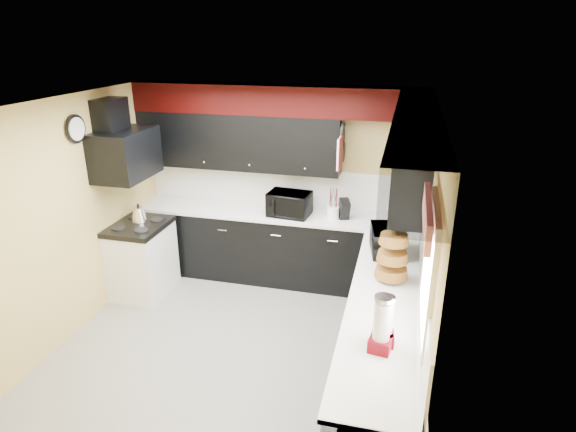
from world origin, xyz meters
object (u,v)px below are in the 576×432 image
Objects in this scene: utensil_crock at (333,213)px; kettle at (139,214)px; toaster_oven at (289,204)px; knife_block at (344,209)px; microwave at (388,240)px.

kettle is at bearing -165.69° from utensil_crock.
toaster_oven is at bearing 18.30° from kettle.
utensil_crock is at bearing 170.97° from knife_block.
kettle is (-1.75, -0.58, -0.08)m from toaster_oven.
toaster_oven is 1.49m from microwave.
knife_block is at bearing 24.48° from microwave.
knife_block is 1.33× the size of kettle.
microwave is 2.60× the size of kettle.
kettle is at bearing -155.92° from toaster_oven.
toaster_oven is at bearing -179.06° from utensil_crock.
toaster_oven reaches higher than knife_block.
toaster_oven is 2.04× the size of knife_block.
kettle is at bearing 173.17° from knife_block.
kettle is at bearing 76.15° from microwave.
knife_block is at bearing 14.19° from kettle.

